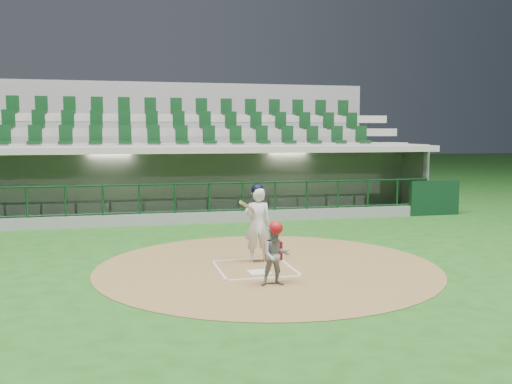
% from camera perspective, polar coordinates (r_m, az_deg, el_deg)
% --- Properties ---
extents(ground, '(120.00, 120.00, 0.00)m').
position_cam_1_polar(ground, '(12.24, -0.44, -7.36)').
color(ground, '#1A4E16').
rests_on(ground, ground).
extents(dirt_circle, '(7.20, 7.20, 0.01)m').
position_cam_1_polar(dirt_circle, '(12.12, 1.17, -7.47)').
color(dirt_circle, brown).
rests_on(dirt_circle, ground).
extents(home_plate, '(0.43, 0.43, 0.02)m').
position_cam_1_polar(home_plate, '(11.57, 0.34, -8.03)').
color(home_plate, silver).
rests_on(home_plate, dirt_circle).
extents(batter_box_chalk, '(1.55, 1.80, 0.01)m').
position_cam_1_polar(batter_box_chalk, '(11.95, -0.12, -7.61)').
color(batter_box_chalk, silver).
rests_on(batter_box_chalk, ground).
extents(dugout_structure, '(16.40, 3.70, 3.00)m').
position_cam_1_polar(dugout_structure, '(19.71, -5.36, 0.49)').
color(dugout_structure, slate).
rests_on(dugout_structure, ground).
extents(seating_deck, '(17.00, 6.72, 5.15)m').
position_cam_1_polar(seating_deck, '(22.72, -6.60, 2.35)').
color(seating_deck, slate).
rests_on(seating_deck, ground).
extents(batter, '(0.85, 0.87, 1.71)m').
position_cam_1_polar(batter, '(12.39, 0.14, -3.08)').
color(batter, white).
rests_on(batter, dirt_circle).
extents(catcher, '(0.58, 0.47, 1.20)m').
position_cam_1_polar(catcher, '(10.55, 1.97, -6.17)').
color(catcher, gray).
rests_on(catcher, dirt_circle).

